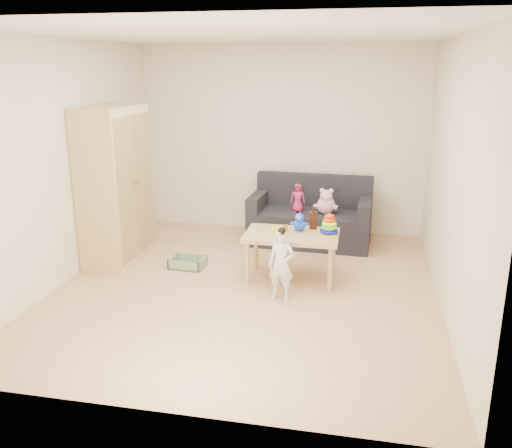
% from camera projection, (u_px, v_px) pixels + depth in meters
% --- Properties ---
extents(room, '(4.50, 4.50, 4.50)m').
position_uv_depth(room, '(246.00, 169.00, 5.49)').
color(room, tan).
rests_on(room, ground).
extents(wardrobe, '(0.52, 1.04, 1.86)m').
position_uv_depth(wardrobe, '(115.00, 186.00, 6.45)').
color(wardrobe, tan).
rests_on(wardrobe, ground).
extents(sofa, '(1.62, 0.86, 0.45)m').
position_uv_depth(sofa, '(310.00, 227.00, 7.26)').
color(sofa, black).
rests_on(sofa, ground).
extents(play_table, '(1.03, 0.66, 0.54)m').
position_uv_depth(play_table, '(291.00, 257.00, 6.01)').
color(play_table, tan).
rests_on(play_table, ground).
extents(storage_bin, '(0.41, 0.32, 0.12)m').
position_uv_depth(storage_bin, '(188.00, 262.00, 6.44)').
color(storage_bin, '#688A64').
rests_on(storage_bin, ground).
extents(toddler, '(0.29, 0.21, 0.72)m').
position_uv_depth(toddler, '(281.00, 265.00, 5.49)').
color(toddler, silver).
rests_on(toddler, ground).
extents(pink_bear, '(0.30, 0.28, 0.29)m').
position_uv_depth(pink_bear, '(326.00, 203.00, 7.03)').
color(pink_bear, '#D89FAA').
rests_on(pink_bear, sofa).
extents(doll, '(0.20, 0.14, 0.37)m').
position_uv_depth(doll, '(298.00, 198.00, 7.10)').
color(doll, '#AA1F52').
rests_on(doll, sofa).
extents(ring_stacker, '(0.20, 0.20, 0.23)m').
position_uv_depth(ring_stacker, '(329.00, 227.00, 5.86)').
color(ring_stacker, yellow).
rests_on(ring_stacker, play_table).
extents(brown_bottle, '(0.09, 0.09, 0.25)m').
position_uv_depth(brown_bottle, '(313.00, 219.00, 6.08)').
color(brown_bottle, black).
rests_on(brown_bottle, play_table).
extents(blue_plush, '(0.20, 0.17, 0.21)m').
position_uv_depth(blue_plush, '(299.00, 222.00, 6.01)').
color(blue_plush, '#1C4BFF').
rests_on(blue_plush, play_table).
extents(wooden_figure, '(0.05, 0.04, 0.11)m').
position_uv_depth(wooden_figure, '(286.00, 229.00, 5.91)').
color(wooden_figure, brown).
rests_on(wooden_figure, play_table).
extents(yellow_book, '(0.23, 0.23, 0.02)m').
position_uv_depth(yellow_book, '(279.00, 229.00, 6.07)').
color(yellow_book, yellow).
rests_on(yellow_book, play_table).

